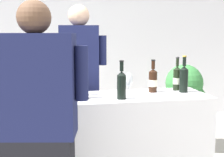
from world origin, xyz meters
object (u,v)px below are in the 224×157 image
object	(u,v)px
ice_bucket	(42,85)
wine_bottle_4	(177,78)
wine_bottle_2	(153,80)
wine_bottle_0	(83,84)
wine_glass	(129,81)
wine_bottle_8	(122,84)
wine_bottle_1	(8,86)
person_server	(80,94)
wine_bottle_6	(5,83)
wine_bottle_7	(184,78)
person_guest	(39,144)
wine_bottle_5	(78,81)
potted_shrub	(183,97)

from	to	relation	value
ice_bucket	wine_bottle_4	bearing A→B (deg)	9.87
wine_bottle_2	wine_bottle_4	xyz separation A→B (m)	(0.25, 0.05, 0.00)
wine_bottle_0	wine_glass	world-z (taller)	wine_bottle_0
wine_bottle_0	wine_bottle_8	world-z (taller)	wine_bottle_0
wine_bottle_0	wine_bottle_1	bearing A→B (deg)	178.37
wine_bottle_4	person_server	distance (m)	0.98
wine_bottle_8	wine_bottle_6	bearing A→B (deg)	166.67
wine_bottle_4	wine_bottle_7	xyz separation A→B (m)	(0.02, -0.11, 0.02)
person_server	wine_bottle_0	bearing A→B (deg)	-93.46
wine_bottle_1	wine_bottle_6	world-z (taller)	wine_bottle_1
wine_glass	ice_bucket	xyz separation A→B (m)	(-0.71, -0.06, -0.00)
wine_bottle_6	person_guest	world-z (taller)	person_guest
wine_bottle_8	wine_glass	xyz separation A→B (m)	(0.09, 0.11, 0.01)
wine_bottle_4	person_guest	world-z (taller)	person_guest
wine_bottle_0	wine_bottle_5	bearing A→B (deg)	104.78
wine_bottle_2	wine_bottle_8	distance (m)	0.41
wine_bottle_0	person_guest	world-z (taller)	person_guest
wine_bottle_2	potted_shrub	distance (m)	1.19
wine_bottle_7	potted_shrub	distance (m)	1.11
wine_bottle_2	wine_glass	distance (m)	0.28
wine_bottle_0	wine_bottle_8	size ratio (longest dim) A/B	1.08
wine_bottle_7	ice_bucket	xyz separation A→B (m)	(-1.23, -0.10, -0.00)
wine_bottle_8	wine_bottle_0	bearing A→B (deg)	164.83
wine_bottle_7	wine_bottle_8	xyz separation A→B (m)	(-0.61, -0.16, -0.01)
ice_bucket	potted_shrub	world-z (taller)	ice_bucket
wine_bottle_1	ice_bucket	xyz separation A→B (m)	(0.26, -0.04, 0.00)
wine_bottle_7	person_guest	distance (m)	1.44
wine_bottle_5	wine_bottle_4	bearing A→B (deg)	4.64
wine_bottle_0	wine_glass	distance (m)	0.39
person_server	potted_shrub	xyz separation A→B (m)	(1.32, 0.41, -0.17)
wine_bottle_0	wine_bottle_1	world-z (taller)	wine_bottle_1
wine_bottle_5	wine_bottle_8	size ratio (longest dim) A/B	1.07
wine_bottle_5	person_guest	distance (m)	0.81
wine_bottle_8	wine_glass	size ratio (longest dim) A/B	1.59
wine_bottle_4	wine_bottle_7	world-z (taller)	wine_bottle_7
wine_bottle_2	wine_glass	world-z (taller)	wine_bottle_2
wine_bottle_1	wine_bottle_4	xyz separation A→B (m)	(1.47, 0.17, -0.01)
wine_bottle_5	ice_bucket	world-z (taller)	wine_bottle_5
wine_bottle_5	person_server	xyz separation A→B (m)	(0.07, 0.49, -0.22)
wine_bottle_7	wine_glass	distance (m)	0.52
wine_bottle_5	person_server	distance (m)	0.54
wine_bottle_2	wine_bottle_5	size ratio (longest dim) A/B	0.88
wine_bottle_0	potted_shrub	bearing A→B (deg)	36.84
person_server	wine_bottle_1	bearing A→B (deg)	-136.11
ice_bucket	person_server	size ratio (longest dim) A/B	0.14
wine_bottle_1	person_server	xyz separation A→B (m)	(0.62, 0.59, -0.21)
wine_bottle_4	wine_bottle_5	xyz separation A→B (m)	(-0.93, -0.08, 0.01)
wine_bottle_4	wine_bottle_6	world-z (taller)	wine_bottle_6
wine_bottle_6	wine_glass	world-z (taller)	wine_bottle_6
wine_bottle_6	ice_bucket	size ratio (longest dim) A/B	1.40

